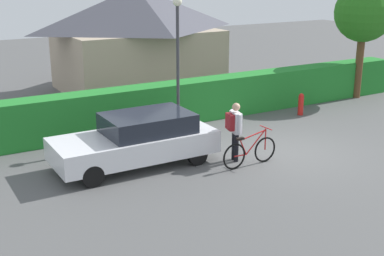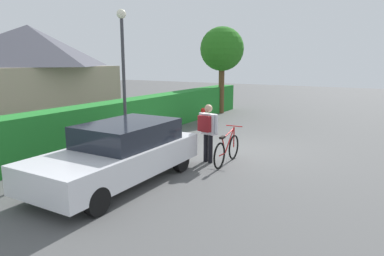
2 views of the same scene
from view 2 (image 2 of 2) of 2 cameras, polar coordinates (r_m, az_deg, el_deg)
ground_plane at (r=11.25m, az=7.40°, el=-3.59°), size 60.00×60.00×0.00m
hedge_row at (r=13.29m, az=-9.78°, el=1.78°), size 17.33×0.90×1.43m
house_distant at (r=17.16m, az=-25.29°, el=8.16°), size 6.86×4.89×4.41m
parked_car_near at (r=8.24m, az=-11.92°, el=-4.01°), size 4.41×1.86×1.41m
bicycle at (r=9.60m, az=5.87°, el=-3.69°), size 1.78×0.50×1.01m
person_rider at (r=9.55m, az=2.61°, el=0.04°), size 0.43×0.66×1.66m
street_lamp at (r=10.72m, az=-11.46°, el=10.71°), size 0.28×0.28×4.36m
tree_kerbside at (r=18.77m, az=5.05°, el=12.95°), size 2.34×2.34×4.65m
fire_hydrant at (r=15.10m, az=1.85°, el=1.91°), size 0.20×0.20×0.81m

